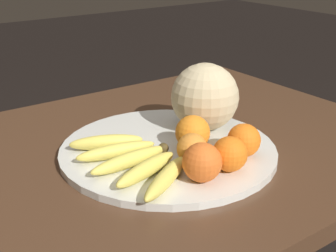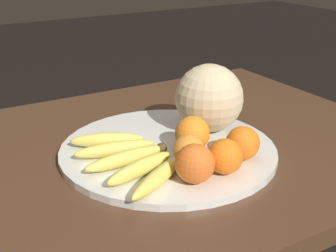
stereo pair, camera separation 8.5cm
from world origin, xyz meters
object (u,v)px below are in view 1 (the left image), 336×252
(orange_front_right, at_px, (192,148))
(orange_back_right, at_px, (230,154))
(orange_front_left, at_px, (193,133))
(orange_mid_center, at_px, (244,140))
(melon, at_px, (205,97))
(produce_tag, at_px, (197,156))
(kitchen_table, at_px, (128,194))
(fruit_bowl, at_px, (168,150))
(banana_bunch, at_px, (133,159))
(orange_back_left, at_px, (202,162))

(orange_front_right, xyz_separation_m, orange_back_right, (-0.04, 0.07, 0.00))
(orange_front_left, height_order, orange_mid_center, orange_front_left)
(melon, xyz_separation_m, orange_front_left, (0.09, 0.07, -0.04))
(melon, height_order, produce_tag, melon)
(kitchen_table, xyz_separation_m, produce_tag, (-0.10, 0.12, 0.12))
(kitchen_table, bearing_deg, orange_front_right, 118.44)
(fruit_bowl, distance_m, orange_back_right, 0.17)
(banana_bunch, distance_m, orange_mid_center, 0.24)
(orange_back_left, relative_size, orange_back_right, 1.07)
(fruit_bowl, xyz_separation_m, orange_front_right, (0.00, 0.09, 0.04))
(orange_back_left, bearing_deg, kitchen_table, -78.18)
(fruit_bowl, relative_size, orange_front_left, 6.26)
(orange_mid_center, relative_size, produce_tag, 0.90)
(fruit_bowl, bearing_deg, produce_tag, 105.36)
(fruit_bowl, xyz_separation_m, orange_back_left, (0.04, 0.16, 0.04))
(orange_back_right, bearing_deg, orange_front_right, -60.54)
(fruit_bowl, xyz_separation_m, orange_front_left, (-0.04, 0.04, 0.04))
(banana_bunch, relative_size, orange_front_left, 4.14)
(fruit_bowl, height_order, orange_back_right, orange_back_right)
(orange_mid_center, bearing_deg, banana_bunch, -22.97)
(melon, bearing_deg, orange_front_right, 42.57)
(fruit_bowl, height_order, banana_bunch, banana_bunch)
(orange_front_left, xyz_separation_m, orange_back_left, (0.07, 0.12, -0.00))
(banana_bunch, relative_size, orange_back_left, 4.14)
(fruit_bowl, bearing_deg, orange_front_left, 136.00)
(orange_front_right, xyz_separation_m, produce_tag, (-0.02, -0.01, -0.03))
(kitchen_table, relative_size, orange_back_left, 17.59)
(kitchen_table, height_order, orange_back_right, orange_back_right)
(kitchen_table, relative_size, banana_bunch, 4.24)
(orange_back_left, bearing_deg, orange_front_right, -114.21)
(orange_back_left, xyz_separation_m, orange_back_right, (-0.07, -0.00, -0.00))
(melon, xyz_separation_m, orange_back_right, (0.10, 0.19, -0.04))
(orange_back_left, height_order, orange_back_right, orange_back_left)
(fruit_bowl, relative_size, orange_back_left, 6.27)
(melon, bearing_deg, fruit_bowl, 15.20)
(banana_bunch, height_order, orange_back_left, orange_back_left)
(orange_mid_center, distance_m, orange_back_right, 0.08)
(banana_bunch, distance_m, orange_back_left, 0.15)
(orange_front_left, xyz_separation_m, orange_front_right, (0.04, 0.05, -0.01))
(orange_mid_center, xyz_separation_m, produce_tag, (0.08, -0.05, -0.03))
(orange_mid_center, bearing_deg, melon, -99.95)
(orange_mid_center, bearing_deg, orange_front_right, -19.13)
(banana_bunch, height_order, orange_back_right, orange_back_right)
(orange_front_left, relative_size, orange_back_right, 1.08)
(orange_front_left, relative_size, orange_mid_center, 1.07)
(orange_mid_center, height_order, produce_tag, orange_mid_center)
(produce_tag, bearing_deg, melon, 177.32)
(melon, bearing_deg, orange_back_left, 49.28)
(produce_tag, bearing_deg, orange_front_right, -17.05)
(melon, relative_size, orange_back_right, 2.27)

